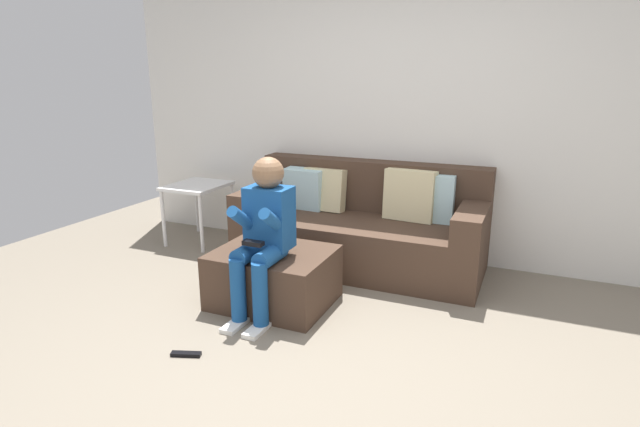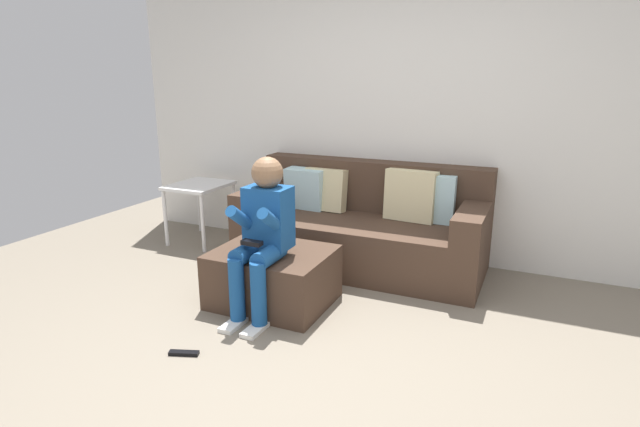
# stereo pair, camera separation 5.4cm
# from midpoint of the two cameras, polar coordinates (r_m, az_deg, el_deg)

# --- Properties ---
(ground_plane) EXTENTS (7.18, 7.18, 0.00)m
(ground_plane) POSITION_cam_midpoint_polar(r_m,az_deg,el_deg) (2.95, -3.06, -18.08)
(ground_plane) COLOR slate
(wall_back) EXTENTS (5.52, 0.10, 2.55)m
(wall_back) POSITION_cam_midpoint_polar(r_m,az_deg,el_deg) (4.59, 9.91, 10.82)
(wall_back) COLOR silver
(wall_back) RESTS_ON ground_plane
(couch_sectional) EXTENTS (2.08, 0.89, 0.88)m
(couch_sectional) POSITION_cam_midpoint_polar(r_m,az_deg,el_deg) (4.42, 5.17, -1.50)
(couch_sectional) COLOR #473326
(couch_sectional) RESTS_ON ground_plane
(ottoman) EXTENTS (0.82, 0.67, 0.40)m
(ottoman) POSITION_cam_midpoint_polar(r_m,az_deg,el_deg) (3.72, -4.89, -7.13)
(ottoman) COLOR #473326
(ottoman) RESTS_ON ground_plane
(person_seated) EXTENTS (0.30, 0.58, 1.10)m
(person_seated) POSITION_cam_midpoint_polar(r_m,az_deg,el_deg) (3.43, -6.05, -1.75)
(person_seated) COLOR #194C8C
(person_seated) RESTS_ON ground_plane
(side_table) EXTENTS (0.50, 0.59, 0.58)m
(side_table) POSITION_cam_midpoint_polar(r_m,az_deg,el_deg) (5.12, -13.13, 2.32)
(side_table) COLOR white
(side_table) RESTS_ON ground_plane
(remote_near_ottoman) EXTENTS (0.18, 0.10, 0.02)m
(remote_near_ottoman) POSITION_cam_midpoint_polar(r_m,az_deg,el_deg) (3.24, -14.61, -14.98)
(remote_near_ottoman) COLOR black
(remote_near_ottoman) RESTS_ON ground_plane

